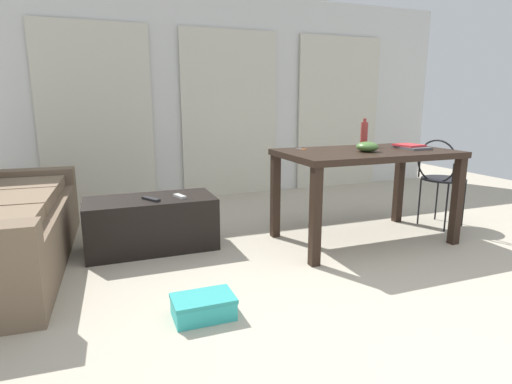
{
  "coord_description": "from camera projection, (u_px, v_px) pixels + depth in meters",
  "views": [
    {
      "loc": [
        -1.59,
        -1.57,
        1.19
      ],
      "look_at": [
        -0.36,
        1.64,
        0.43
      ],
      "focal_mm": 29.08,
      "sensor_mm": 36.0,
      "label": 1
    }
  ],
  "objects": [
    {
      "name": "ground_plane",
      "position": [
        307.0,
        244.0,
        3.51
      ],
      "size": [
        8.6,
        8.6,
        0.0
      ],
      "primitive_type": "plane",
      "color": "#B2A893"
    },
    {
      "name": "wall_back",
      "position": [
        228.0,
        97.0,
        5.25
      ],
      "size": [
        6.18,
        0.1,
        2.47
      ],
      "primitive_type": "cube",
      "color": "silver",
      "rests_on": "ground"
    },
    {
      "name": "curtains",
      "position": [
        230.0,
        115.0,
        5.21
      ],
      "size": [
        4.4,
        0.03,
        2.04
      ],
      "color": "beige",
      "rests_on": "ground"
    },
    {
      "name": "coffee_table",
      "position": [
        151.0,
        223.0,
        3.38
      ],
      "size": [
        1.02,
        0.5,
        0.42
      ],
      "color": "black",
      "rests_on": "ground"
    },
    {
      "name": "craft_table",
      "position": [
        366.0,
        162.0,
        3.48
      ],
      "size": [
        1.44,
        0.82,
        0.79
      ],
      "color": "black",
      "rests_on": "ground"
    },
    {
      "name": "wire_chair",
      "position": [
        440.0,
        173.0,
        3.91
      ],
      "size": [
        0.41,
        0.43,
        0.84
      ],
      "color": "black",
      "rests_on": "ground"
    },
    {
      "name": "bottle_near",
      "position": [
        364.0,
        134.0,
        3.69
      ],
      "size": [
        0.06,
        0.06,
        0.25
      ],
      "color": "#99332D",
      "rests_on": "craft_table"
    },
    {
      "name": "bowl",
      "position": [
        367.0,
        147.0,
        3.35
      ],
      "size": [
        0.18,
        0.18,
        0.08
      ],
      "primitive_type": "ellipsoid",
      "color": "#477033",
      "rests_on": "craft_table"
    },
    {
      "name": "book_stack",
      "position": [
        410.0,
        147.0,
        3.59
      ],
      "size": [
        0.22,
        0.29,
        0.04
      ],
      "color": "#4C4C51",
      "rests_on": "craft_table"
    },
    {
      "name": "scissors",
      "position": [
        302.0,
        149.0,
        3.53
      ],
      "size": [
        0.06,
        0.11,
        0.0
      ],
      "color": "#9EA0A5",
      "rests_on": "craft_table"
    },
    {
      "name": "tv_remote_primary",
      "position": [
        180.0,
        196.0,
        3.36
      ],
      "size": [
        0.09,
        0.15,
        0.02
      ],
      "primitive_type": "cube",
      "rotation": [
        0.0,
        0.0,
        0.28
      ],
      "color": "#B7B7B2",
      "rests_on": "coffee_table"
    },
    {
      "name": "tv_remote_secondary",
      "position": [
        151.0,
        199.0,
        3.26
      ],
      "size": [
        0.13,
        0.18,
        0.02
      ],
      "primitive_type": "cube",
      "rotation": [
        0.0,
        0.0,
        0.51
      ],
      "color": "#232326",
      "rests_on": "coffee_table"
    },
    {
      "name": "shoebox",
      "position": [
        203.0,
        307.0,
        2.32
      ],
      "size": [
        0.34,
        0.22,
        0.12
      ],
      "color": "#33B2AD",
      "rests_on": "ground"
    }
  ]
}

